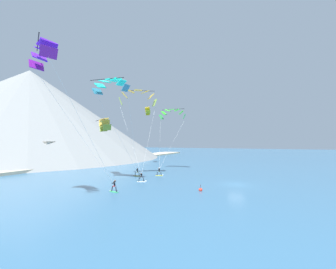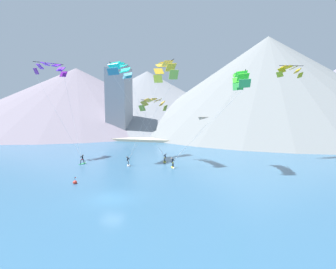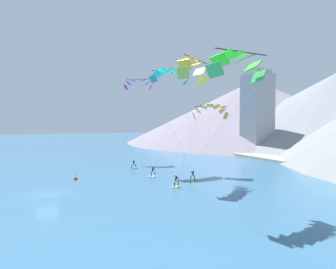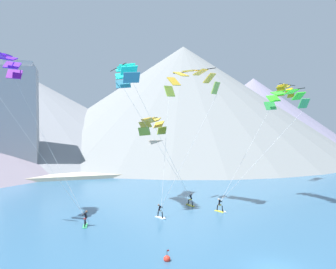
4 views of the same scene
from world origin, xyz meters
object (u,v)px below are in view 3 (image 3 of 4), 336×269
Objects in this scene: kitesurfer_far_left at (194,177)px; kitesurfer_mid_center at (175,183)px; parafoil_kite_near_trail at (192,68)px; parafoil_kite_distant_high_outer at (210,110)px; kitesurfer_near_lead at (135,166)px; race_marker_buoy at (76,179)px; parafoil_kite_far_left at (170,75)px; kitesurfer_near_trail at (152,174)px; parafoil_kite_mid_center at (237,64)px; parafoil_kite_near_lead at (138,83)px.

kitesurfer_mid_center is at bearing -59.66° from kitesurfer_far_left.
kitesurfer_mid_center is at bearing -57.97° from parafoil_kite_near_trail.
parafoil_kite_distant_high_outer is at bearing 125.60° from kitesurfer_far_left.
race_marker_buoy is at bearing -62.98° from kitesurfer_near_lead.
parafoil_kite_near_trail is 0.99× the size of parafoil_kite_far_left.
race_marker_buoy is at bearing -88.47° from parafoil_kite_far_left.
kitesurfer_near_trail is 0.12× the size of parafoil_kite_mid_center.
kitesurfer_near_trail is at bearing -98.61° from parafoil_kite_distant_high_outer.
parafoil_kite_far_left is (-8.62, 0.23, 0.44)m from parafoil_kite_near_trail.
parafoil_kite_near_trail is 24.39m from race_marker_buoy.
kitesurfer_mid_center is 30.35m from parafoil_kite_near_lead.
parafoil_kite_far_left is at bearing -131.29° from parafoil_kite_distant_high_outer.
kitesurfer_near_trail is at bearing -173.56° from parafoil_kite_mid_center.
parafoil_kite_far_left reaches higher than kitesurfer_mid_center.
kitesurfer_near_lead is at bearing -160.31° from kitesurfer_far_left.
race_marker_buoy is (5.72, -11.21, -0.38)m from kitesurfer_near_lead.
kitesurfer_near_lead is at bearing -175.04° from parafoil_kite_mid_center.
parafoil_kite_near_lead reaches higher than parafoil_kite_far_left.
parafoil_kite_distant_high_outer reaches higher than kitesurfer_near_trail.
race_marker_buoy is at bearing -131.97° from kitesurfer_mid_center.
parafoil_kite_far_left is at bearing 125.19° from kitesurfer_near_trail.
parafoil_kite_near_trail is at bearing 39.19° from kitesurfer_near_trail.
kitesurfer_far_left is (-2.52, 4.31, -0.03)m from kitesurfer_mid_center.
parafoil_kite_far_left is (-11.11, 4.21, 16.69)m from kitesurfer_mid_center.
kitesurfer_far_left is 0.10× the size of parafoil_kite_far_left.
parafoil_kite_near_lead reaches higher than kitesurfer_near_trail.
kitesurfer_near_lead is 0.31× the size of parafoil_kite_distant_high_outer.
kitesurfer_near_lead is 0.10× the size of parafoil_kite_far_left.
kitesurfer_far_left is at bearing 0.64° from parafoil_kite_far_left.
parafoil_kite_far_left reaches higher than parafoil_kite_mid_center.
parafoil_kite_distant_high_outer is (-6.34, 9.64, 10.38)m from kitesurfer_mid_center.
parafoil_kite_near_trail reaches higher than kitesurfer_near_lead.
kitesurfer_mid_center is 0.99× the size of kitesurfer_far_left.
parafoil_kite_near_lead reaches higher than race_marker_buoy.
kitesurfer_far_left is 0.12× the size of parafoil_kite_mid_center.
kitesurfer_far_left is (13.88, 4.97, -0.04)m from kitesurfer_near_lead.
parafoil_kite_mid_center is at bearing 32.64° from race_marker_buoy.
parafoil_kite_mid_center is (12.99, -2.64, 14.09)m from kitesurfer_far_left.
kitesurfer_mid_center is at bearing -6.42° from parafoil_kite_near_lead.
kitesurfer_far_left reaches higher than race_marker_buoy.
race_marker_buoy is (-4.34, -21.51, -10.75)m from parafoil_kite_distant_high_outer.
parafoil_kite_near_trail reaches higher than race_marker_buoy.
parafoil_kite_distant_high_outer is (10.06, 10.30, 10.37)m from kitesurfer_near_lead.
parafoil_kite_far_left is (13.81, 1.41, -0.40)m from parafoil_kite_near_lead.
kitesurfer_mid_center is at bearing -56.67° from parafoil_kite_distant_high_outer.
parafoil_kite_distant_high_outer reaches higher than kitesurfer_mid_center.
parafoil_kite_near_lead is (-8.52, 3.46, 17.09)m from kitesurfer_near_lead.
parafoil_kite_near_trail is 1.17× the size of parafoil_kite_mid_center.
kitesurfer_near_trail is 1.73× the size of race_marker_buoy.
parafoil_kite_near_lead is at bearing 169.37° from kitesurfer_near_trail.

